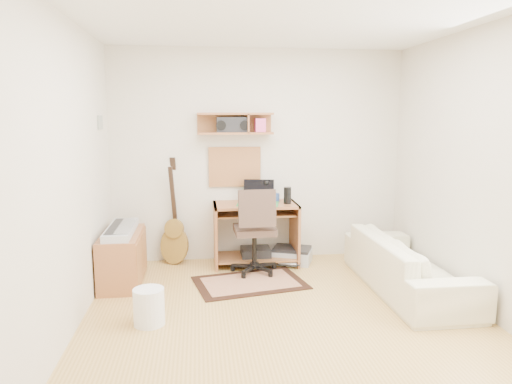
{
  "coord_description": "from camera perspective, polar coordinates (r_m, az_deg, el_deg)",
  "views": [
    {
      "loc": [
        -0.75,
        -3.81,
        1.79
      ],
      "look_at": [
        -0.15,
        1.05,
        1.0
      ],
      "focal_mm": 33.14,
      "sensor_mm": 36.0,
      "label": 1
    }
  ],
  "objects": [
    {
      "name": "floor",
      "position": [
        4.27,
        3.87,
        -15.68
      ],
      "size": [
        3.6,
        4.0,
        0.01
      ],
      "primitive_type": "cube",
      "color": "tan",
      "rests_on": "ground"
    },
    {
      "name": "ceiling",
      "position": [
        3.96,
        4.31,
        21.02
      ],
      "size": [
        3.6,
        4.0,
        0.01
      ],
      "primitive_type": "cube",
      "color": "white",
      "rests_on": "ground"
    },
    {
      "name": "back_wall",
      "position": [
        5.88,
        0.31,
        4.39
      ],
      "size": [
        3.6,
        0.01,
        2.6
      ],
      "primitive_type": "cube",
      "color": "beige",
      "rests_on": "ground"
    },
    {
      "name": "left_wall",
      "position": [
        3.98,
        -22.37,
        1.41
      ],
      "size": [
        0.01,
        4.0,
        2.6
      ],
      "primitive_type": "cube",
      "color": "beige",
      "rests_on": "ground"
    },
    {
      "name": "right_wall",
      "position": [
        4.61,
        26.69,
        2.09
      ],
      "size": [
        0.01,
        4.0,
        2.6
      ],
      "primitive_type": "cube",
      "color": "beige",
      "rests_on": "ground"
    },
    {
      "name": "wall_shelf",
      "position": [
        5.7,
        -2.54,
        8.26
      ],
      "size": [
        0.9,
        0.25,
        0.26
      ],
      "primitive_type": "cube",
      "color": "#9E5F37",
      "rests_on": "back_wall"
    },
    {
      "name": "cork_board",
      "position": [
        5.84,
        -2.59,
        3.06
      ],
      "size": [
        0.64,
        0.03,
        0.49
      ],
      "primitive_type": "cube",
      "color": "tan",
      "rests_on": "back_wall"
    },
    {
      "name": "wall_photo",
      "position": [
        5.41,
        -18.3,
        7.97
      ],
      "size": [
        0.02,
        0.2,
        0.15
      ],
      "primitive_type": "cube",
      "color": "#4C8CBF",
      "rests_on": "left_wall"
    },
    {
      "name": "desk",
      "position": [
        5.75,
        -0.05,
        -5.08
      ],
      "size": [
        1.0,
        0.55,
        0.75
      ],
      "primitive_type": null,
      "color": "#9E5F37",
      "rests_on": "floor"
    },
    {
      "name": "laptop",
      "position": [
        5.63,
        0.25,
        -0.02
      ],
      "size": [
        0.44,
        0.44,
        0.28
      ],
      "primitive_type": null,
      "rotation": [
        0.0,
        0.0,
        -0.2
      ],
      "color": "silver",
      "rests_on": "desk"
    },
    {
      "name": "speaker",
      "position": [
        5.66,
        3.81,
        -0.41
      ],
      "size": [
        0.09,
        0.09,
        0.2
      ],
      "primitive_type": "cylinder",
      "color": "black",
      "rests_on": "desk"
    },
    {
      "name": "desk_lamp",
      "position": [
        5.81,
        1.63,
        0.16
      ],
      "size": [
        0.09,
        0.09,
        0.26
      ],
      "primitive_type": null,
      "color": "black",
      "rests_on": "desk"
    },
    {
      "name": "pencil_cup",
      "position": [
        5.79,
        2.49,
        -0.66
      ],
      "size": [
        0.07,
        0.07,
        0.1
      ],
      "primitive_type": "cylinder",
      "color": "#304D92",
      "rests_on": "desk"
    },
    {
      "name": "boombox",
      "position": [
        5.69,
        -2.87,
        8.05
      ],
      "size": [
        0.37,
        0.17,
        0.19
      ],
      "primitive_type": "cube",
      "color": "black",
      "rests_on": "wall_shelf"
    },
    {
      "name": "rug",
      "position": [
        5.2,
        -0.74,
        -10.87
      ],
      "size": [
        1.28,
        0.98,
        0.02
      ],
      "primitive_type": "cube",
      "rotation": [
        0.0,
        0.0,
        0.2
      ],
      "color": "tan",
      "rests_on": "floor"
    },
    {
      "name": "task_chair",
      "position": [
        5.4,
        -0.19,
        -4.59
      ],
      "size": [
        0.53,
        0.53,
        1.01
      ],
      "primitive_type": null,
      "rotation": [
        0.0,
        0.0,
        0.02
      ],
      "color": "#3C2C23",
      "rests_on": "floor"
    },
    {
      "name": "cabinet",
      "position": [
        5.34,
        -15.82,
        -7.66
      ],
      "size": [
        0.4,
        0.9,
        0.55
      ],
      "primitive_type": "cube",
      "color": "#9E5F37",
      "rests_on": "floor"
    },
    {
      "name": "music_keyboard",
      "position": [
        5.26,
        -15.97,
        -4.4
      ],
      "size": [
        0.27,
        0.85,
        0.07
      ],
      "primitive_type": "cube",
      "color": "#B2B5BA",
      "rests_on": "cabinet"
    },
    {
      "name": "guitar",
      "position": [
        5.79,
        -9.92,
        -2.31
      ],
      "size": [
        0.4,
        0.32,
        1.3
      ],
      "primitive_type": null,
      "rotation": [
        0.0,
        0.0,
        -0.34
      ],
      "color": "olive",
      "rests_on": "floor"
    },
    {
      "name": "waste_basket",
      "position": [
        4.3,
        -12.79,
        -13.35
      ],
      "size": [
        0.34,
        0.34,
        0.32
      ],
      "primitive_type": "cylinder",
      "rotation": [
        0.0,
        0.0,
        -0.32
      ],
      "color": "white",
      "rests_on": "floor"
    },
    {
      "name": "printer",
      "position": [
        5.9,
        4.34,
        -7.65
      ],
      "size": [
        0.57,
        0.51,
        0.18
      ],
      "primitive_type": "cube",
      "rotation": [
        0.0,
        0.0,
        -0.38
      ],
      "color": "#A5A8AA",
      "rests_on": "floor"
    },
    {
      "name": "sofa",
      "position": [
        5.15,
        17.85,
        -7.27
      ],
      "size": [
        0.55,
        1.9,
        0.74
      ],
      "primitive_type": "imported",
      "rotation": [
        0.0,
        0.0,
        1.57
      ],
      "color": "beige",
      "rests_on": "floor"
    }
  ]
}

